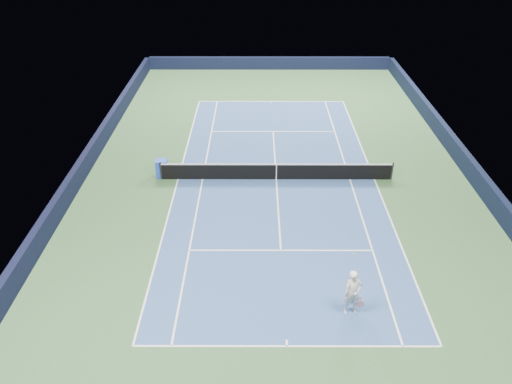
{
  "coord_description": "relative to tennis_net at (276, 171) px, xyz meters",
  "views": [
    {
      "loc": [
        -1.08,
        -24.12,
        13.9
      ],
      "look_at": [
        -1.12,
        -3.0,
        1.0
      ],
      "focal_mm": 35.0,
      "sensor_mm": 36.0,
      "label": 1
    }
  ],
  "objects": [
    {
      "name": "service_line_far",
      "position": [
        0.0,
        6.4,
        -0.5
      ],
      "size": [
        8.23,
        0.08,
        0.0
      ],
      "primitive_type": "cube",
      "color": "white",
      "rests_on": "ground"
    },
    {
      "name": "center_service_line",
      "position": [
        0.0,
        0.0,
        -0.5
      ],
      "size": [
        0.08,
        12.8,
        0.0
      ],
      "primitive_type": "cube",
      "color": "white",
      "rests_on": "ground"
    },
    {
      "name": "sideline_doubles_left",
      "position": [
        -5.49,
        0.0,
        -0.5
      ],
      "size": [
        0.08,
        23.77,
        0.0
      ],
      "primitive_type": "cube",
      "color": "white",
      "rests_on": "ground"
    },
    {
      "name": "wall_far",
      "position": [
        0.0,
        19.82,
        0.05
      ],
      "size": [
        22.0,
        0.35,
        1.1
      ],
      "primitive_type": "cube",
      "color": "black",
      "rests_on": "ground"
    },
    {
      "name": "wall_left",
      "position": [
        -10.82,
        0.0,
        0.05
      ],
      "size": [
        0.35,
        40.0,
        1.1
      ],
      "primitive_type": "cube",
      "color": "black",
      "rests_on": "ground"
    },
    {
      "name": "sponsor_cube",
      "position": [
        -6.4,
        0.31,
        0.01
      ],
      "size": [
        0.68,
        0.63,
        1.03
      ],
      "color": "blue",
      "rests_on": "ground"
    },
    {
      "name": "court_surface",
      "position": [
        0.0,
        0.0,
        -0.5
      ],
      "size": [
        10.97,
        23.77,
        0.01
      ],
      "primitive_type": "cube",
      "color": "#2D4A7E",
      "rests_on": "ground"
    },
    {
      "name": "ground",
      "position": [
        0.0,
        0.0,
        -0.5
      ],
      "size": [
        40.0,
        40.0,
        0.0
      ],
      "primitive_type": "plane",
      "color": "#2F522D",
      "rests_on": "ground"
    },
    {
      "name": "wall_right",
      "position": [
        10.82,
        0.0,
        0.05
      ],
      "size": [
        0.35,
        40.0,
        1.1
      ],
      "primitive_type": "cube",
      "color": "black",
      "rests_on": "ground"
    },
    {
      "name": "service_line_near",
      "position": [
        0.0,
        -6.4,
        -0.5
      ],
      "size": [
        8.23,
        0.08,
        0.0
      ],
      "primitive_type": "cube",
      "color": "white",
      "rests_on": "ground"
    },
    {
      "name": "baseline_far",
      "position": [
        0.0,
        11.88,
        -0.5
      ],
      "size": [
        10.97,
        0.08,
        0.0
      ],
      "primitive_type": "cube",
      "color": "white",
      "rests_on": "ground"
    },
    {
      "name": "sideline_singles_right",
      "position": [
        4.12,
        0.0,
        -0.5
      ],
      "size": [
        0.08,
        23.77,
        0.0
      ],
      "primitive_type": "cube",
      "color": "white",
      "rests_on": "ground"
    },
    {
      "name": "sideline_singles_left",
      "position": [
        -4.12,
        0.0,
        -0.5
      ],
      "size": [
        0.08,
        23.77,
        0.0
      ],
      "primitive_type": "cube",
      "color": "white",
      "rests_on": "ground"
    },
    {
      "name": "tennis_net",
      "position": [
        0.0,
        0.0,
        0.0
      ],
      "size": [
        12.9,
        0.1,
        1.07
      ],
      "color": "black",
      "rests_on": "ground"
    },
    {
      "name": "sideline_doubles_right",
      "position": [
        5.49,
        0.0,
        -0.5
      ],
      "size": [
        0.08,
        23.77,
        0.0
      ],
      "primitive_type": "cube",
      "color": "white",
      "rests_on": "ground"
    },
    {
      "name": "center_mark_far",
      "position": [
        0.0,
        11.73,
        -0.5
      ],
      "size": [
        0.08,
        0.3,
        0.0
      ],
      "primitive_type": "cube",
      "color": "white",
      "rests_on": "ground"
    },
    {
      "name": "tennis_player",
      "position": [
        2.51,
        -10.19,
        0.46
      ],
      "size": [
        0.89,
        1.34,
        2.05
      ],
      "color": "silver",
      "rests_on": "ground"
    },
    {
      "name": "baseline_near",
      "position": [
        0.0,
        -11.88,
        -0.5
      ],
      "size": [
        10.97,
        0.08,
        0.0
      ],
      "primitive_type": "cube",
      "color": "white",
      "rests_on": "ground"
    },
    {
      "name": "center_mark_near",
      "position": [
        0.0,
        -11.73,
        -0.5
      ],
      "size": [
        0.08,
        0.3,
        0.0
      ],
      "primitive_type": "cube",
      "color": "white",
      "rests_on": "ground"
    }
  ]
}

